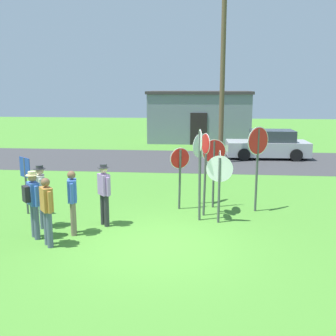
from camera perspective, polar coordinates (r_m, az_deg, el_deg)
The scene contains 19 objects.
ground_plane at distance 10.05m, azimuth -1.85°, elevation -10.81°, with size 80.00×80.00×0.00m, color #47842D.
street_asphalt at distance 21.13m, azimuth 2.09°, elevation 1.09°, with size 60.00×6.40×0.01m, color #38383A.
building_background at distance 28.64m, azimuth 4.44°, elevation 7.29°, with size 7.06×4.15×3.47m.
utility_pole at distance 20.37m, azimuth 7.69°, elevation 13.28°, with size 1.80×0.24×8.61m.
parked_car_on_street at distance 22.39m, azimuth 13.94°, elevation 3.12°, with size 4.36×2.14×1.51m.
stop_sign_center_cluster at distance 11.41m, azimuth 4.51°, elevation 0.94°, with size 0.13×0.60×2.64m.
stop_sign_rear_left at distance 13.11m, azimuth 4.56°, elevation 1.71°, with size 0.47×0.64×2.32m.
stop_sign_rear_right at distance 12.74m, azimuth 6.47°, elevation 0.97°, with size 0.75×0.25×2.20m.
stop_sign_leaning_left at distance 12.51m, azimuth 1.69°, elevation -0.03°, with size 0.60×0.36×1.96m.
stop_sign_low_front at distance 11.89m, azimuth 5.26°, elevation 0.88°, with size 0.26×0.57×2.47m.
stop_sign_leaning_right at distance 12.51m, azimuth 12.51°, elevation 2.07°, with size 0.67×0.56×2.63m.
stop_sign_tallest at distance 12.31m, azimuth 7.29°, elevation -0.34°, with size 0.09×0.76×1.93m.
stop_sign_far_back at distance 11.35m, azimuth 7.24°, elevation -1.35°, with size 0.74×0.09×1.93m.
person_holding_notes at distance 10.71m, azimuth -18.50°, elevation -4.28°, with size 0.47×0.48×1.74m.
person_with_sunhat at distance 11.25m, azimuth -8.99°, elevation -3.21°, with size 0.41×0.45×1.74m.
person_in_blue at distance 10.75m, azimuth -13.30°, elevation -4.25°, with size 0.31×0.55×1.69m.
person_on_left at distance 11.48m, azimuth -17.56°, elevation -3.19°, with size 0.44×0.54×1.74m.
person_near_signs at distance 10.11m, azimuth -16.68°, elevation -5.44°, with size 0.40×0.46×1.69m.
info_panel_leftmost at distance 12.80m, azimuth -19.44°, elevation -0.98°, with size 0.48×0.40×1.73m.
Camera 1 is at (1.20, -9.22, 3.80)m, focal length 43.29 mm.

